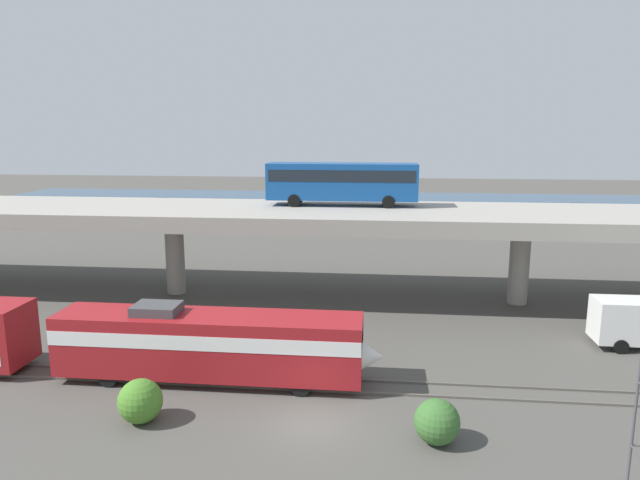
# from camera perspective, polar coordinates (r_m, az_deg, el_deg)

# --- Properties ---
(ground_plane) EXTENTS (260.00, 260.00, 0.00)m
(ground_plane) POSITION_cam_1_polar(r_m,az_deg,el_deg) (27.72, -0.79, -17.75)
(ground_plane) COLOR #4C4944
(rail_strip_near) EXTENTS (110.00, 0.12, 0.12)m
(rail_strip_near) POSITION_cam_1_polar(r_m,az_deg,el_deg) (30.57, -0.04, -14.71)
(rail_strip_near) COLOR #59544C
(rail_strip_near) RESTS_ON ground_plane
(rail_strip_far) EXTENTS (110.00, 0.12, 0.12)m
(rail_strip_far) POSITION_cam_1_polar(r_m,az_deg,el_deg) (31.90, 0.25, -13.56)
(rail_strip_far) COLOR #59544C
(rail_strip_far) RESTS_ON ground_plane
(train_locomotive) EXTENTS (17.38, 3.04, 4.18)m
(train_locomotive) POSITION_cam_1_polar(r_m,az_deg,el_deg) (31.31, -9.50, -9.98)
(train_locomotive) COLOR maroon
(train_locomotive) RESTS_ON ground_plane
(highway_overpass) EXTENTS (96.00, 10.79, 7.14)m
(highway_overpass) POSITION_cam_1_polar(r_m,az_deg,el_deg) (44.74, 2.21, 2.14)
(highway_overpass) COLOR #9E998E
(highway_overpass) RESTS_ON ground_plane
(transit_bus_on_overpass) EXTENTS (12.00, 2.68, 3.40)m
(transit_bus_on_overpass) POSITION_cam_1_polar(r_m,az_deg,el_deg) (46.30, 2.22, 5.96)
(transit_bus_on_overpass) COLOR #14478C
(transit_bus_on_overpass) RESTS_ON highway_overpass
(pier_parking_lot) EXTENTS (69.99, 10.38, 1.73)m
(pier_parking_lot) POSITION_cam_1_polar(r_m,az_deg,el_deg) (80.13, 3.86, 2.15)
(pier_parking_lot) COLOR #9E998E
(pier_parking_lot) RESTS_ON ground_plane
(parked_car_0) EXTENTS (4.16, 1.94, 1.50)m
(parked_car_0) POSITION_cam_1_polar(r_m,az_deg,el_deg) (82.22, 9.17, 3.41)
(parked_car_0) COLOR #B7B7BC
(parked_car_0) RESTS_ON pier_parking_lot
(parked_car_1) EXTENTS (4.39, 1.83, 1.50)m
(parked_car_1) POSITION_cam_1_polar(r_m,az_deg,el_deg) (80.33, 12.62, 3.11)
(parked_car_1) COLOR #0C4C26
(parked_car_1) RESTS_ON pier_parking_lot
(parked_car_2) EXTENTS (4.16, 1.85, 1.50)m
(parked_car_2) POSITION_cam_1_polar(r_m,az_deg,el_deg) (87.08, -15.67, 3.57)
(parked_car_2) COLOR #B7B7BC
(parked_car_2) RESTS_ON pier_parking_lot
(parked_car_3) EXTENTS (4.34, 1.88, 1.50)m
(parked_car_3) POSITION_cam_1_polar(r_m,az_deg,el_deg) (78.50, 9.28, 3.05)
(parked_car_3) COLOR #0C4C26
(parked_car_3) RESTS_ON pier_parking_lot
(parked_car_4) EXTENTS (4.08, 1.85, 1.50)m
(parked_car_4) POSITION_cam_1_polar(r_m,az_deg,el_deg) (85.31, 24.19, 2.85)
(parked_car_4) COLOR #515459
(parked_car_4) RESTS_ON pier_parking_lot
(parked_car_5) EXTENTS (4.09, 1.92, 1.50)m
(parked_car_5) POSITION_cam_1_polar(r_m,az_deg,el_deg) (80.98, 5.29, 3.39)
(parked_car_5) COLOR #0C4C26
(parked_car_5) RESTS_ON pier_parking_lot
(parked_car_6) EXTENTS (4.30, 1.85, 1.50)m
(parked_car_6) POSITION_cam_1_polar(r_m,az_deg,el_deg) (83.57, -15.71, 3.26)
(parked_car_6) COLOR #9E998C
(parked_car_6) RESTS_ON pier_parking_lot
(parked_car_7) EXTENTS (4.01, 1.83, 1.50)m
(parked_car_7) POSITION_cam_1_polar(r_m,az_deg,el_deg) (79.46, -7.02, 3.21)
(parked_car_7) COLOR maroon
(parked_car_7) RESTS_ON pier_parking_lot
(harbor_water) EXTENTS (140.00, 36.00, 0.01)m
(harbor_water) POSITION_cam_1_polar(r_m,az_deg,el_deg) (103.01, 4.35, 3.67)
(harbor_water) COLOR navy
(harbor_water) RESTS_ON ground_plane
(shrub_left) EXTENTS (2.05, 2.05, 2.05)m
(shrub_left) POSITION_cam_1_polar(r_m,az_deg,el_deg) (28.64, -17.39, -14.99)
(shrub_left) COLOR #467C28
(shrub_left) RESTS_ON ground_plane
(shrub_right) EXTENTS (1.98, 1.98, 1.98)m
(shrub_right) POSITION_cam_1_polar(r_m,az_deg,el_deg) (26.31, 11.52, -17.24)
(shrub_right) COLOR #38662D
(shrub_right) RESTS_ON ground_plane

